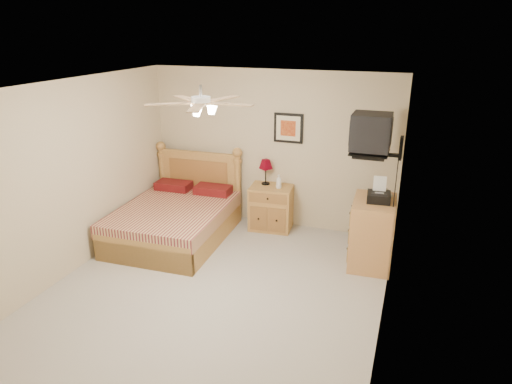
% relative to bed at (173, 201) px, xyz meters
% --- Properties ---
extents(floor, '(4.50, 4.50, 0.00)m').
position_rel_bed_xyz_m(floor, '(1.20, -1.12, -0.63)').
color(floor, '#A9A299').
rests_on(floor, ground).
extents(ceiling, '(4.00, 4.50, 0.04)m').
position_rel_bed_xyz_m(ceiling, '(1.20, -1.12, 1.87)').
color(ceiling, white).
rests_on(ceiling, ground).
extents(wall_back, '(4.00, 0.04, 2.50)m').
position_rel_bed_xyz_m(wall_back, '(1.20, 1.13, 0.62)').
color(wall_back, '#C9B794').
rests_on(wall_back, ground).
extents(wall_front, '(4.00, 0.04, 2.50)m').
position_rel_bed_xyz_m(wall_front, '(1.20, -3.37, 0.62)').
color(wall_front, '#C9B794').
rests_on(wall_front, ground).
extents(wall_left, '(0.04, 4.50, 2.50)m').
position_rel_bed_xyz_m(wall_left, '(-0.80, -1.12, 0.62)').
color(wall_left, '#C9B794').
rests_on(wall_left, ground).
extents(wall_right, '(0.04, 4.50, 2.50)m').
position_rel_bed_xyz_m(wall_right, '(3.20, -1.12, 0.62)').
color(wall_right, '#C9B794').
rests_on(wall_right, ground).
extents(bed, '(1.57, 2.01, 1.27)m').
position_rel_bed_xyz_m(bed, '(0.00, 0.00, 0.00)').
color(bed, '#A67B37').
rests_on(bed, ground).
extents(nightstand, '(0.70, 0.55, 0.71)m').
position_rel_bed_xyz_m(nightstand, '(1.27, 0.88, -0.28)').
color(nightstand, '#BA8441').
rests_on(nightstand, ground).
extents(table_lamp, '(0.26, 0.26, 0.41)m').
position_rel_bed_xyz_m(table_lamp, '(1.15, 0.97, 0.29)').
color(table_lamp, '#610112').
rests_on(table_lamp, nightstand).
extents(lotion_bottle, '(0.11, 0.11, 0.22)m').
position_rel_bed_xyz_m(lotion_bottle, '(1.41, 0.85, 0.19)').
color(lotion_bottle, white).
rests_on(lotion_bottle, nightstand).
extents(framed_picture, '(0.46, 0.04, 0.46)m').
position_rel_bed_xyz_m(framed_picture, '(1.47, 1.11, 0.99)').
color(framed_picture, black).
rests_on(framed_picture, wall_back).
extents(dresser, '(0.59, 0.82, 0.93)m').
position_rel_bed_xyz_m(dresser, '(2.93, 0.22, -0.17)').
color(dresser, tan).
rests_on(dresser, ground).
extents(fax_machine, '(0.33, 0.34, 0.32)m').
position_rel_bed_xyz_m(fax_machine, '(2.97, 0.20, 0.46)').
color(fax_machine, black).
rests_on(fax_machine, dresser).
extents(magazine_lower, '(0.29, 0.34, 0.03)m').
position_rel_bed_xyz_m(magazine_lower, '(2.89, 0.47, 0.31)').
color(magazine_lower, '#A8A18A').
rests_on(magazine_lower, dresser).
extents(magazine_upper, '(0.21, 0.27, 0.02)m').
position_rel_bed_xyz_m(magazine_upper, '(2.89, 0.49, 0.34)').
color(magazine_upper, gray).
rests_on(magazine_upper, magazine_lower).
extents(wall_tv, '(0.56, 0.46, 0.58)m').
position_rel_bed_xyz_m(wall_tv, '(2.95, 0.22, 1.18)').
color(wall_tv, black).
rests_on(wall_tv, wall_right).
extents(ceiling_fan, '(1.14, 1.14, 0.28)m').
position_rel_bed_xyz_m(ceiling_fan, '(1.20, -1.32, 1.73)').
color(ceiling_fan, white).
rests_on(ceiling_fan, ceiling).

